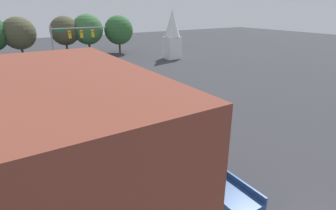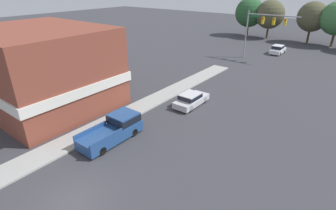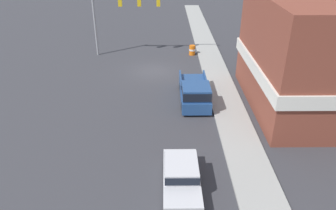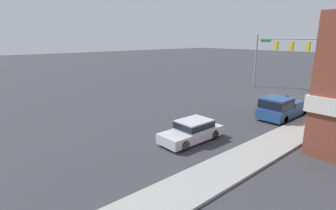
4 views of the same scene
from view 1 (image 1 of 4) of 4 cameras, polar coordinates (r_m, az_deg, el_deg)
name	(u,v)px [view 1 (image 1 of 4)]	position (r m, az deg, el deg)	size (l,w,h in m)	color
far_signal_assembly	(71,39)	(41.69, -20.27, 13.32)	(8.05, 0.49, 7.71)	gray
car_lead	(151,121)	(23.03, -3.79, -3.44)	(1.80, 4.43, 1.38)	black
car_distant	(73,64)	(48.76, -19.93, 8.37)	(1.79, 4.23, 1.55)	black
pickup_truck_parked	(207,178)	(15.66, 8.44, -15.46)	(2.09, 5.49, 1.88)	black
church_steeple	(172,33)	(54.79, 0.94, 15.35)	(3.20, 3.20, 9.78)	white
backdrop_tree_left_mid	(19,33)	(60.38, -29.70, 13.40)	(6.25, 6.25, 8.40)	#4C3823
backdrop_tree_center	(65,31)	(61.69, -21.56, 14.79)	(6.04, 6.04, 8.39)	#4C3823
backdrop_tree_right_mid	(88,29)	(61.99, -17.07, 15.46)	(6.53, 6.53, 8.77)	#4C3823
backdrop_tree_right_far	(119,30)	(62.99, -10.68, 15.72)	(6.46, 6.46, 8.38)	#4C3823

